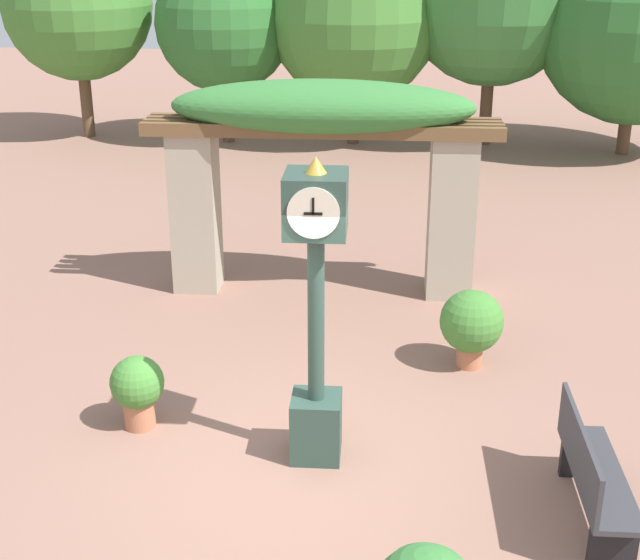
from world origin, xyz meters
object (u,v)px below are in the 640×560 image
potted_plant_near_left (137,387)px  park_bench (592,474)px  pedestal_clock (316,309)px  potted_plant_near_right (471,323)px

potted_plant_near_left → park_bench: park_bench is taller
pedestal_clock → potted_plant_near_left: pedestal_clock is taller
pedestal_clock → potted_plant_near_right: (1.62, 1.99, -1.00)m
pedestal_clock → potted_plant_near_right: pedestal_clock is taller
potted_plant_near_left → potted_plant_near_right: (3.45, 1.59, 0.09)m
potted_plant_near_right → park_bench: (0.78, -2.79, -0.10)m
pedestal_clock → potted_plant_near_right: size_ratio=3.17×
pedestal_clock → park_bench: pedestal_clock is taller
potted_plant_near_right → park_bench: size_ratio=0.59×
pedestal_clock → potted_plant_near_left: 2.17m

